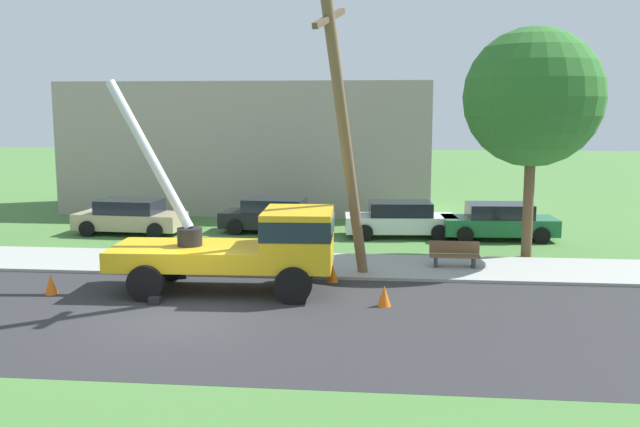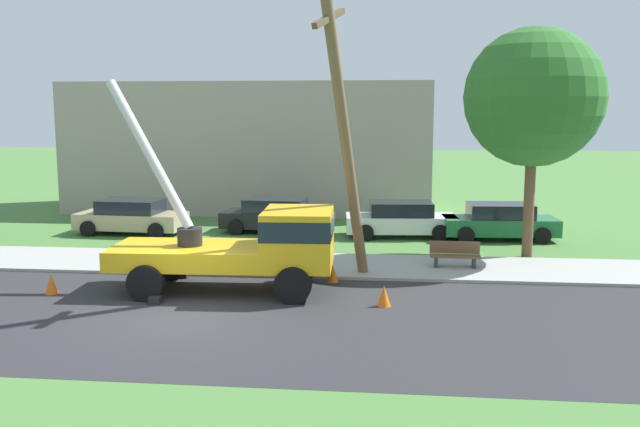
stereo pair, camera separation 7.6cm
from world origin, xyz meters
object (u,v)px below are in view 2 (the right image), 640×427
at_px(traffic_cone_ahead, 384,296).
at_px(roadside_tree_near, 534,98).
at_px(traffic_cone_behind, 51,284).
at_px(parked_sedan_tan, 131,217).
at_px(parked_sedan_green, 500,222).
at_px(parked_sedan_white, 401,219).
at_px(park_bench, 455,255).
at_px(parked_sedan_black, 275,215).
at_px(utility_truck, 253,242).
at_px(leaning_utility_pole, 344,134).
at_px(traffic_cone_curbside, 333,273).

bearing_deg(traffic_cone_ahead, roadside_tree_near, 53.88).
height_order(traffic_cone_behind, parked_sedan_tan, parked_sedan_tan).
relative_size(traffic_cone_ahead, parked_sedan_green, 0.12).
bearing_deg(parked_sedan_white, park_bench, -73.43).
height_order(parked_sedan_black, parked_sedan_white, same).
bearing_deg(utility_truck, leaning_utility_pole, 20.38).
height_order(parked_sedan_black, parked_sedan_green, same).
bearing_deg(traffic_cone_ahead, parked_sedan_tan, 137.52).
distance_m(utility_truck, traffic_cone_curbside, 2.75).
bearing_deg(roadside_tree_near, traffic_cone_ahead, -126.12).
distance_m(utility_truck, traffic_cone_ahead, 4.05).
bearing_deg(parked_sedan_green, parked_sedan_tan, -178.75).
bearing_deg(parked_sedan_white, leaning_utility_pole, -102.01).
relative_size(park_bench, roadside_tree_near, 0.20).
relative_size(parked_sedan_black, roadside_tree_near, 0.58).
xyz_separation_m(traffic_cone_curbside, parked_sedan_green, (5.96, 7.57, 0.43)).
distance_m(traffic_cone_curbside, parked_sedan_white, 8.01).
height_order(traffic_cone_behind, park_bench, park_bench).
relative_size(traffic_cone_ahead, parked_sedan_white, 0.12).
bearing_deg(parked_sedan_green, park_bench, -111.71).
xyz_separation_m(utility_truck, parked_sedan_white, (4.23, 9.01, -0.70)).
relative_size(utility_truck, traffic_cone_behind, 12.26).
relative_size(parked_sedan_green, roadside_tree_near, 0.57).
distance_m(traffic_cone_ahead, roadside_tree_near, 9.75).
height_order(utility_truck, parked_sedan_black, utility_truck).
distance_m(leaning_utility_pole, roadside_tree_near, 7.67).
height_order(traffic_cone_curbside, parked_sedan_green, parked_sedan_green).
xyz_separation_m(parked_sedan_black, park_bench, (6.89, -6.13, -0.25)).
xyz_separation_m(traffic_cone_ahead, roadside_tree_near, (4.86, 6.65, 5.21)).
bearing_deg(parked_sedan_tan, parked_sedan_green, 1.25).
xyz_separation_m(traffic_cone_behind, traffic_cone_curbside, (7.70, 2.19, 0.00)).
bearing_deg(parked_sedan_tan, leaning_utility_pole, -39.04).
bearing_deg(roadside_tree_near, parked_sedan_white, 141.12).
bearing_deg(parked_sedan_tan, utility_truck, -51.22).
height_order(parked_sedan_white, parked_sedan_green, same).
relative_size(traffic_cone_curbside, roadside_tree_near, 0.07).
distance_m(parked_sedan_green, park_bench, 5.94).
relative_size(traffic_cone_ahead, park_bench, 0.35).
height_order(leaning_utility_pole, roadside_tree_near, leaning_utility_pole).
height_order(park_bench, roadside_tree_near, roadside_tree_near).
height_order(traffic_cone_ahead, parked_sedan_black, parked_sedan_black).
height_order(leaning_utility_pole, parked_sedan_white, leaning_utility_pole).
relative_size(leaning_utility_pole, parked_sedan_black, 1.91).
height_order(leaning_utility_pole, park_bench, leaning_utility_pole).
bearing_deg(parked_sedan_black, utility_truck, -84.12).
bearing_deg(leaning_utility_pole, utility_truck, -159.62).
xyz_separation_m(parked_sedan_tan, park_bench, (12.77, -5.19, -0.25)).
distance_m(parked_sedan_tan, parked_sedan_green, 14.97).
relative_size(utility_truck, traffic_cone_ahead, 12.26).
xyz_separation_m(leaning_utility_pole, traffic_cone_behind, (-8.06, -1.84, -4.14)).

